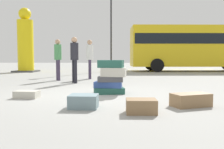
% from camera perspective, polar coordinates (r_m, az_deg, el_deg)
% --- Properties ---
extents(ground_plane, '(80.00, 80.00, 0.00)m').
position_cam_1_polar(ground_plane, '(6.38, -4.65, -4.67)').
color(ground_plane, '#9E9E99').
extents(suitcase_tower, '(0.89, 0.58, 0.89)m').
position_cam_1_polar(suitcase_tower, '(6.46, -0.38, -0.89)').
color(suitcase_tower, '#26594C').
rests_on(suitcase_tower, ground).
extents(suitcase_brown_white_trunk, '(0.83, 0.64, 0.26)m').
position_cam_1_polar(suitcase_brown_white_trunk, '(5.05, 17.95, -5.67)').
color(suitcase_brown_white_trunk, olive).
rests_on(suitcase_brown_white_trunk, ground).
extents(suitcase_slate_right_side, '(0.54, 0.45, 0.25)m').
position_cam_1_polar(suitcase_slate_right_side, '(4.69, -6.66, -6.25)').
color(suitcase_slate_right_side, gray).
rests_on(suitcase_slate_right_side, ground).
extents(suitcase_brown_foreground_far, '(0.52, 0.38, 0.25)m').
position_cam_1_polar(suitcase_brown_foreground_far, '(4.25, 6.85, -7.37)').
color(suitcase_brown_foreground_far, olive).
rests_on(suitcase_brown_foreground_far, ground).
extents(suitcase_cream_left_side, '(0.57, 0.37, 0.17)m').
position_cam_1_polar(suitcase_cream_left_side, '(6.14, -19.29, -4.41)').
color(suitcase_cream_left_side, beige).
rests_on(suitcase_cream_left_side, ground).
extents(person_bearded_onlooker, '(0.30, 0.34, 1.76)m').
position_cam_1_polar(person_bearded_onlooker, '(10.99, -5.23, 4.42)').
color(person_bearded_onlooker, '#3F334C').
rests_on(person_bearded_onlooker, ground).
extents(person_tourist_with_camera, '(0.30, 0.31, 1.73)m').
position_cam_1_polar(person_tourist_with_camera, '(9.26, -8.78, 4.40)').
color(person_tourist_with_camera, black).
rests_on(person_tourist_with_camera, ground).
extents(person_passerby_in_red, '(0.30, 0.31, 1.73)m').
position_cam_1_polar(person_passerby_in_red, '(10.48, -12.54, 4.28)').
color(person_passerby_in_red, '#3F334C').
rests_on(person_passerby_in_red, ground).
extents(yellow_dummy_statue, '(1.46, 1.46, 4.28)m').
position_cam_1_polar(yellow_dummy_statue, '(17.48, -19.58, 6.84)').
color(yellow_dummy_statue, yellow).
rests_on(yellow_dummy_statue, ground).
extents(parked_bus, '(9.28, 3.14, 3.15)m').
position_cam_1_polar(parked_bus, '(18.55, 18.92, 6.44)').
color(parked_bus, yellow).
rests_on(parked_bus, ground).
extents(lamp_post, '(0.36, 0.36, 6.81)m').
position_cam_1_polar(lamp_post, '(18.18, -0.22, 14.78)').
color(lamp_post, '#333338').
rests_on(lamp_post, ground).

